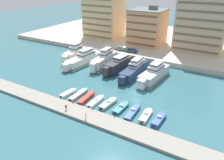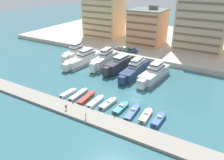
{
  "view_description": "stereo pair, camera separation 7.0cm",
  "coord_description": "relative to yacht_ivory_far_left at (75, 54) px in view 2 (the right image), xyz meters",
  "views": [
    {
      "loc": [
        23.79,
        -55.81,
        32.99
      ],
      "look_at": [
        -8.78,
        0.05,
        2.5
      ],
      "focal_mm": 35.0,
      "sensor_mm": 36.0,
      "label": 1
    },
    {
      "loc": [
        23.85,
        -55.77,
        32.99
      ],
      "look_at": [
        -8.78,
        0.05,
        2.5
      ],
      "focal_mm": 35.0,
      "sensor_mm": 36.0,
      "label": 2
    }
  ],
  "objects": [
    {
      "name": "motorboat_white_far_left",
      "position": [
        18.43,
        -26.27,
        -2.22
      ],
      "size": [
        2.1,
        6.44,
        0.93
      ],
      "color": "white",
      "rests_on": "ground"
    },
    {
      "name": "yacht_ivory_left",
      "position": [
        6.6,
        -2.13,
        -0.49
      ],
      "size": [
        6.16,
        22.09,
        7.74
      ],
      "color": "silver",
      "rests_on": "ground"
    },
    {
      "name": "bollard_west_mid",
      "position": [
        30.59,
        -30.47,
        -1.65
      ],
      "size": [
        0.2,
        0.2,
        0.61
      ],
      "color": "#2D2D33",
      "rests_on": "pier_dock"
    },
    {
      "name": "motorboat_cream_right",
      "position": [
        43.9,
        -25.49,
        -2.2
      ],
      "size": [
        2.25,
        6.91,
        1.39
      ],
      "color": "beige",
      "rests_on": "ground"
    },
    {
      "name": "car_green_left",
      "position": [
        17.41,
        16.24,
        0.31
      ],
      "size": [
        4.11,
        1.94,
        1.8
      ],
      "color": "#2D6642",
      "rests_on": "quay_promenade"
    },
    {
      "name": "apartment_block_far_left",
      "position": [
        -6.55,
        34.47,
        10.78
      ],
      "size": [
        20.16,
        14.77,
        24.79
      ],
      "color": "#E0BC84",
      "rests_on": "quay_promenade"
    },
    {
      "name": "yacht_navy_center",
      "position": [
        29.75,
        -1.7,
        -0.5
      ],
      "size": [
        4.29,
        21.42,
        7.71
      ],
      "color": "navy",
      "rests_on": "ground"
    },
    {
      "name": "yacht_white_mid_left",
      "position": [
        15.08,
        0.37,
        -0.06
      ],
      "size": [
        4.89,
        19.2,
        8.66
      ],
      "color": "white",
      "rests_on": "ground"
    },
    {
      "name": "yacht_charcoal_center_left",
      "position": [
        22.39,
        -0.88,
        -0.37
      ],
      "size": [
        5.46,
        17.9,
        7.31
      ],
      "color": "#333338",
      "rests_on": "ground"
    },
    {
      "name": "car_blue_mid_left",
      "position": [
        20.47,
        16.42,
        0.31
      ],
      "size": [
        4.16,
        2.04,
        1.8
      ],
      "color": "#28428E",
      "rests_on": "quay_promenade"
    },
    {
      "name": "motorboat_white_center_left",
      "position": [
        28.64,
        -26.12,
        -2.2
      ],
      "size": [
        1.83,
        7.52,
        1.31
      ],
      "color": "white",
      "rests_on": "ground"
    },
    {
      "name": "apartment_block_mid_left",
      "position": [
        44.85,
        35.04,
        12.82
      ],
      "size": [
        21.35,
        14.74,
        28.87
      ],
      "color": "#C6AD89",
      "rests_on": "quay_promenade"
    },
    {
      "name": "motorboat_teal_center_right",
      "position": [
        36.47,
        -25.31,
        -2.23
      ],
      "size": [
        2.3,
        7.01,
        1.34
      ],
      "color": "teal",
      "rests_on": "ground"
    },
    {
      "name": "motorboat_blue_far_right",
      "position": [
        47.37,
        -25.45,
        -2.13
      ],
      "size": [
        2.15,
        6.98,
        1.53
      ],
      "color": "#33569E",
      "rests_on": "ground"
    },
    {
      "name": "pedestrian_mid_deck",
      "position": [
        24.43,
        -33.98,
        -1.0
      ],
      "size": [
        0.33,
        0.63,
        1.66
      ],
      "color": "#7A6B56",
      "rests_on": "pier_dock"
    },
    {
      "name": "motorboat_blue_mid_right",
      "position": [
        40.23,
        -25.76,
        -2.18
      ],
      "size": [
        2.11,
        8.53,
        1.47
      ],
      "color": "#33569E",
      "rests_on": "ground"
    },
    {
      "name": "pier_dock",
      "position": [
        36.28,
        -32.93,
        -2.33
      ],
      "size": [
        120.0,
        5.41,
        0.7
      ],
      "primitive_type": "cube",
      "color": "gray",
      "rests_on": "ground"
    },
    {
      "name": "motorboat_grey_left",
      "position": [
        21.71,
        -25.31,
        -2.24
      ],
      "size": [
        1.95,
        8.56,
        0.89
      ],
      "color": "#9EA3A8",
      "rests_on": "ground"
    },
    {
      "name": "yacht_ivory_far_left",
      "position": [
        0.0,
        0.0,
        0.0
      ],
      "size": [
        5.6,
        16.37,
        8.92
      ],
      "color": "silver",
      "rests_on": "ground"
    },
    {
      "name": "motorboat_grey_center",
      "position": [
        32.33,
        -25.27,
        -2.19
      ],
      "size": [
        2.62,
        7.26,
        1.31
      ],
      "color": "#9EA3A8",
      "rests_on": "ground"
    },
    {
      "name": "quay_promenade",
      "position": [
        36.28,
        47.38,
        -1.68
      ],
      "size": [
        180.0,
        70.0,
        2.01
      ],
      "primitive_type": "cube",
      "color": "beige",
      "rests_on": "ground"
    },
    {
      "name": "motorboat_red_mid_left",
      "position": [
        25.13,
        -25.9,
        -2.14
      ],
      "size": [
        2.1,
        8.33,
        1.07
      ],
      "color": "red",
      "rests_on": "ground"
    },
    {
      "name": "car_grey_far_left",
      "position": [
        13.72,
        16.15,
        0.31
      ],
      "size": [
        4.11,
        1.94,
        1.8
      ],
      "color": "slate",
      "rests_on": "quay_promenade"
    },
    {
      "name": "ground_plane",
      "position": [
        36.28,
        -14.87,
        -2.68
      ],
      "size": [
        400.0,
        400.0,
        0.0
      ],
      "primitive_type": "plane",
      "color": "#336670"
    },
    {
      "name": "apartment_block_left",
      "position": [
        20.08,
        32.93,
        7.92
      ],
      "size": [
        16.49,
        16.45,
        19.07
      ],
      "color": "tan",
      "rests_on": "quay_promenade"
    },
    {
      "name": "pedestrian_near_edge",
      "position": [
        31.39,
        -34.54,
        -0.99
      ],
      "size": [
        0.51,
        0.47,
        1.67
      ],
      "color": "#7A6B56",
      "rests_on": "pier_dock"
    },
    {
      "name": "bollard_east_mid",
      "position": [
        37.44,
        -30.47,
        -1.65
      ],
      "size": [
        0.2,
        0.2,
        0.61
      ],
      "color": "#2D2D33",
      "rests_on": "pier_dock"
    },
    {
      "name": "bollard_west",
      "position": [
        23.75,
        -30.47,
        -1.65
      ],
      "size": [
        0.2,
        0.2,
        0.61
      ],
      "color": "#2D2D33",
      "rests_on": "pier_dock"
    },
    {
      "name": "yacht_silver_center_right",
      "position": [
        37.4,
        -2.41,
        -0.45
      ],
      "size": [
        6.32,
        19.76,
        7.79
      ],
      "color": "silver",
      "rests_on": "ground"
    }
  ]
}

